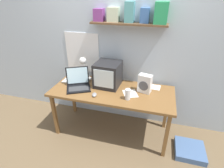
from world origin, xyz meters
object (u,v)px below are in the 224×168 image
(computer_mouse, at_px, (94,95))
(open_notebook, at_px, (130,94))
(loose_paper_near_laptop, at_px, (153,87))
(crt_monitor, at_px, (108,74))
(laptop, at_px, (78,83))
(juice_glass, at_px, (128,95))
(corner_desk, at_px, (112,94))
(floor_cushion, at_px, (190,150))
(desk_lamp, at_px, (84,65))
(loose_paper_near_monitor, at_px, (72,80))
(space_heater, at_px, (145,84))

(computer_mouse, height_order, open_notebook, computer_mouse)
(loose_paper_near_laptop, distance_m, open_notebook, 0.40)
(loose_paper_near_laptop, bearing_deg, crt_monitor, -169.54)
(laptop, height_order, juice_glass, laptop)
(laptop, height_order, computer_mouse, laptop)
(open_notebook, bearing_deg, crt_monitor, 156.81)
(corner_desk, distance_m, floor_cushion, 1.32)
(desk_lamp, relative_size, juice_glass, 2.66)
(juice_glass, distance_m, loose_paper_near_laptop, 0.52)
(loose_paper_near_monitor, relative_size, floor_cushion, 0.68)
(crt_monitor, relative_size, desk_lamp, 0.99)
(laptop, xyz_separation_m, loose_paper_near_monitor, (-0.20, 0.17, -0.07))
(corner_desk, height_order, laptop, laptop)
(space_heater, bearing_deg, open_notebook, -135.17)
(laptop, bearing_deg, crt_monitor, -4.89)
(laptop, xyz_separation_m, juice_glass, (0.76, -0.13, -0.00))
(desk_lamp, bearing_deg, loose_paper_near_monitor, -147.39)
(open_notebook, bearing_deg, corner_desk, 174.72)
(desk_lamp, xyz_separation_m, loose_paper_near_laptop, (1.05, 0.06, -0.26))
(laptop, height_order, loose_paper_near_monitor, laptop)
(crt_monitor, height_order, juice_glass, crt_monitor)
(loose_paper_near_laptop, height_order, loose_paper_near_monitor, same)
(laptop, relative_size, juice_glass, 3.02)
(crt_monitor, xyz_separation_m, open_notebook, (0.36, -0.16, -0.18))
(open_notebook, bearing_deg, loose_paper_near_laptop, 43.67)
(desk_lamp, distance_m, loose_paper_near_monitor, 0.33)
(laptop, xyz_separation_m, space_heater, (0.95, 0.11, 0.06))
(laptop, height_order, open_notebook, laptop)
(computer_mouse, relative_size, open_notebook, 0.44)
(computer_mouse, xyz_separation_m, loose_paper_near_monitor, (-0.51, 0.34, -0.01))
(juice_glass, distance_m, loose_paper_near_monitor, 1.01)
(computer_mouse, xyz_separation_m, loose_paper_near_laptop, (0.75, 0.46, -0.01))
(laptop, bearing_deg, loose_paper_near_monitor, 112.01)
(corner_desk, bearing_deg, space_heater, 10.26)
(laptop, distance_m, desk_lamp, 0.30)
(laptop, bearing_deg, corner_desk, -23.33)
(loose_paper_near_laptop, bearing_deg, open_notebook, -136.33)
(laptop, bearing_deg, desk_lamp, 61.46)
(open_notebook, xyz_separation_m, loose_paper_near_monitor, (-0.97, 0.16, 0.00))
(corner_desk, xyz_separation_m, loose_paper_near_monitor, (-0.70, 0.14, 0.06))
(space_heater, xyz_separation_m, open_notebook, (-0.18, -0.10, -0.13))
(crt_monitor, bearing_deg, corner_desk, -50.25)
(computer_mouse, distance_m, loose_paper_near_laptop, 0.87)
(juice_glass, height_order, floor_cushion, juice_glass)
(space_heater, distance_m, loose_paper_near_laptop, 0.24)
(crt_monitor, distance_m, juice_glass, 0.48)
(computer_mouse, bearing_deg, crt_monitor, 75.10)
(corner_desk, bearing_deg, loose_paper_near_laptop, 24.43)
(desk_lamp, bearing_deg, corner_desk, -2.69)
(laptop, relative_size, space_heater, 1.70)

